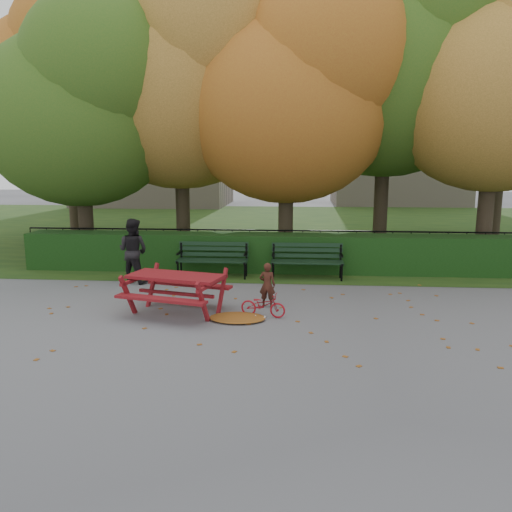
# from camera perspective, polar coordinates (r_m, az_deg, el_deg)

# --- Properties ---
(ground) EXTENTS (90.00, 90.00, 0.00)m
(ground) POSITION_cam_1_polar(r_m,az_deg,el_deg) (9.19, -0.65, -7.64)
(ground) COLOR gray
(ground) RESTS_ON ground
(grass_strip) EXTENTS (90.00, 90.00, 0.00)m
(grass_strip) POSITION_cam_1_polar(r_m,az_deg,el_deg) (22.89, 2.53, 3.34)
(grass_strip) COLOR #1A3814
(grass_strip) RESTS_ON ground
(building_left) EXTENTS (10.00, 7.00, 15.00)m
(building_left) POSITION_cam_1_polar(r_m,az_deg,el_deg) (36.35, -11.68, 17.65)
(building_left) COLOR tan
(building_left) RESTS_ON ground
(building_right) EXTENTS (9.00, 6.00, 12.00)m
(building_right) POSITION_cam_1_polar(r_m,az_deg,el_deg) (37.53, 16.17, 14.92)
(building_right) COLOR tan
(building_right) RESTS_ON ground
(hedge) EXTENTS (13.00, 0.90, 1.00)m
(hedge) POSITION_cam_1_polar(r_m,az_deg,el_deg) (13.43, 1.09, 0.39)
(hedge) COLOR black
(hedge) RESTS_ON ground
(iron_fence) EXTENTS (14.00, 0.04, 1.02)m
(iron_fence) POSITION_cam_1_polar(r_m,az_deg,el_deg) (14.21, 1.28, 1.10)
(iron_fence) COLOR black
(iron_fence) RESTS_ON ground
(tree_a) EXTENTS (5.88, 5.60, 7.48)m
(tree_a) POSITION_cam_1_polar(r_m,az_deg,el_deg) (15.56, -18.85, 16.10)
(tree_a) COLOR #31251A
(tree_a) RESTS_ON ground
(tree_b) EXTENTS (6.72, 6.40, 8.79)m
(tree_b) POSITION_cam_1_polar(r_m,az_deg,el_deg) (15.98, -7.65, 19.58)
(tree_b) COLOR #31251A
(tree_b) RESTS_ON ground
(tree_c) EXTENTS (6.30, 6.00, 8.00)m
(tree_c) POSITION_cam_1_polar(r_m,az_deg,el_deg) (14.79, 4.91, 18.11)
(tree_c) COLOR #31251A
(tree_c) RESTS_ON ground
(tree_d) EXTENTS (7.14, 6.80, 9.58)m
(tree_d) POSITION_cam_1_polar(r_m,az_deg,el_deg) (16.52, 16.34, 21.01)
(tree_d) COLOR #31251A
(tree_d) RESTS_ON ground
(tree_e) EXTENTS (6.09, 5.80, 8.16)m
(tree_e) POSITION_cam_1_polar(r_m,az_deg,el_deg) (15.71, 27.24, 17.53)
(tree_e) COLOR #31251A
(tree_e) RESTS_ON ground
(tree_f) EXTENTS (6.93, 6.60, 9.19)m
(tree_f) POSITION_cam_1_polar(r_m,az_deg,el_deg) (19.81, -20.13, 18.13)
(tree_f) COLOR #31251A
(tree_f) RESTS_ON ground
(bench_left) EXTENTS (1.80, 0.57, 0.88)m
(bench_left) POSITION_cam_1_polar(r_m,az_deg,el_deg) (12.79, -4.96, -0.07)
(bench_left) COLOR black
(bench_left) RESTS_ON ground
(bench_right) EXTENTS (1.80, 0.57, 0.88)m
(bench_right) POSITION_cam_1_polar(r_m,az_deg,el_deg) (12.62, 5.86, -0.23)
(bench_right) COLOR black
(bench_right) RESTS_ON ground
(picnic_table) EXTENTS (2.09, 1.84, 0.87)m
(picnic_table) POSITION_cam_1_polar(r_m,az_deg,el_deg) (9.71, -9.17, -3.11)
(picnic_table) COLOR maroon
(picnic_table) RESTS_ON ground
(leaf_pile) EXTENTS (1.26, 1.08, 0.07)m
(leaf_pile) POSITION_cam_1_polar(r_m,az_deg,el_deg) (9.36, -2.14, -7.06)
(leaf_pile) COLOR brown
(leaf_pile) RESTS_ON ground
(leaf_scatter) EXTENTS (9.00, 5.70, 0.01)m
(leaf_scatter) POSITION_cam_1_polar(r_m,az_deg,el_deg) (9.47, -0.48, -7.04)
(leaf_scatter) COLOR brown
(leaf_scatter) RESTS_ON ground
(child) EXTENTS (0.36, 0.26, 0.91)m
(child) POSITION_cam_1_polar(r_m,az_deg,el_deg) (10.07, 1.30, -3.31)
(child) COLOR #401D14
(child) RESTS_ON ground
(adult) EXTENTS (0.89, 0.77, 1.57)m
(adult) POSITION_cam_1_polar(r_m,az_deg,el_deg) (12.41, -13.88, 0.58)
(adult) COLOR black
(adult) RESTS_ON ground
(bicycle) EXTENTS (0.92, 0.50, 0.46)m
(bicycle) POSITION_cam_1_polar(r_m,az_deg,el_deg) (9.48, 0.81, -5.61)
(bicycle) COLOR #A50F1B
(bicycle) RESTS_ON ground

